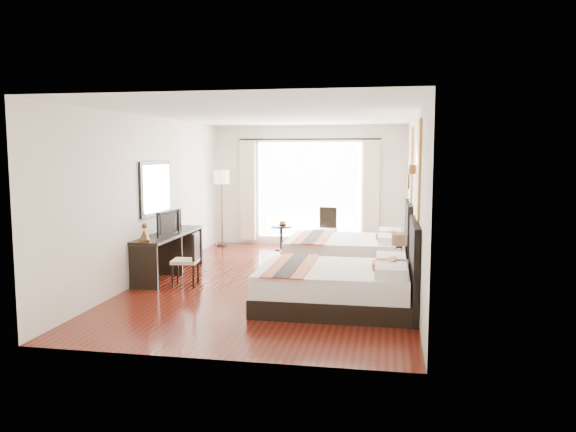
% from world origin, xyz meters
% --- Properties ---
extents(floor, '(4.50, 7.50, 0.01)m').
position_xyz_m(floor, '(0.00, 0.00, -0.01)').
color(floor, '#3C130B').
rests_on(floor, ground).
extents(ceiling, '(4.50, 7.50, 0.02)m').
position_xyz_m(ceiling, '(0.00, 0.00, 2.79)').
color(ceiling, white).
rests_on(ceiling, wall_headboard).
extents(wall_headboard, '(0.01, 7.50, 2.80)m').
position_xyz_m(wall_headboard, '(2.25, 0.00, 1.40)').
color(wall_headboard, silver).
rests_on(wall_headboard, floor).
extents(wall_desk, '(0.01, 7.50, 2.80)m').
position_xyz_m(wall_desk, '(-2.25, 0.00, 1.40)').
color(wall_desk, silver).
rests_on(wall_desk, floor).
extents(wall_window, '(4.50, 0.01, 2.80)m').
position_xyz_m(wall_window, '(0.00, 3.75, 1.40)').
color(wall_window, silver).
rests_on(wall_window, floor).
extents(wall_entry, '(4.50, 0.01, 2.80)m').
position_xyz_m(wall_entry, '(0.00, -3.75, 1.40)').
color(wall_entry, silver).
rests_on(wall_entry, floor).
extents(window_glass, '(2.40, 0.02, 2.20)m').
position_xyz_m(window_glass, '(0.00, 3.73, 1.30)').
color(window_glass, white).
rests_on(window_glass, wall_window).
extents(sheer_curtain, '(2.30, 0.02, 2.10)m').
position_xyz_m(sheer_curtain, '(0.00, 3.67, 1.30)').
color(sheer_curtain, white).
rests_on(sheer_curtain, wall_window).
extents(drape_left, '(0.35, 0.14, 2.35)m').
position_xyz_m(drape_left, '(-1.45, 3.63, 1.28)').
color(drape_left, beige).
rests_on(drape_left, floor).
extents(drape_right, '(0.35, 0.14, 2.35)m').
position_xyz_m(drape_right, '(1.45, 3.63, 1.28)').
color(drape_right, beige).
rests_on(drape_right, floor).
extents(art_panel_near, '(0.03, 0.50, 1.35)m').
position_xyz_m(art_panel_near, '(2.23, -1.49, 1.95)').
color(art_panel_near, '#9B3A16').
rests_on(art_panel_near, wall_headboard).
extents(art_panel_far, '(0.03, 0.50, 1.35)m').
position_xyz_m(art_panel_far, '(2.23, 1.12, 1.95)').
color(art_panel_far, '#9B3A16').
rests_on(art_panel_far, wall_headboard).
extents(wall_sconce, '(0.10, 0.14, 0.14)m').
position_xyz_m(wall_sconce, '(2.19, -0.33, 1.92)').
color(wall_sconce, '#4C331B').
rests_on(wall_sconce, wall_headboard).
extents(mirror_frame, '(0.04, 1.25, 0.95)m').
position_xyz_m(mirror_frame, '(-2.22, 0.07, 1.55)').
color(mirror_frame, black).
rests_on(mirror_frame, wall_desk).
extents(mirror_glass, '(0.01, 1.12, 0.82)m').
position_xyz_m(mirror_glass, '(-2.19, 0.07, 1.55)').
color(mirror_glass, white).
rests_on(mirror_glass, mirror_frame).
extents(bed_near, '(2.20, 1.72, 1.24)m').
position_xyz_m(bed_near, '(1.20, -1.49, 0.32)').
color(bed_near, black).
rests_on(bed_near, floor).
extents(bed_far, '(2.26, 1.76, 1.28)m').
position_xyz_m(bed_far, '(1.18, 1.12, 0.33)').
color(bed_far, black).
rests_on(bed_far, floor).
extents(nightstand, '(0.38, 0.48, 0.46)m').
position_xyz_m(nightstand, '(2.02, -0.33, 0.23)').
color(nightstand, black).
rests_on(nightstand, floor).
extents(table_lamp, '(0.25, 0.25, 0.39)m').
position_xyz_m(table_lamp, '(2.02, -0.24, 0.77)').
color(table_lamp, black).
rests_on(table_lamp, nightstand).
extents(vase, '(0.16, 0.16, 0.13)m').
position_xyz_m(vase, '(2.02, -0.49, 0.57)').
color(vase, black).
rests_on(vase, nightstand).
extents(console_desk, '(0.50, 2.20, 0.76)m').
position_xyz_m(console_desk, '(-1.99, 0.07, 0.38)').
color(console_desk, black).
rests_on(console_desk, floor).
extents(television, '(0.22, 0.75, 0.43)m').
position_xyz_m(television, '(-1.97, -0.12, 0.97)').
color(television, black).
rests_on(television, console_desk).
extents(bronze_figurine, '(0.21, 0.21, 0.26)m').
position_xyz_m(bronze_figurine, '(-1.99, -0.93, 0.89)').
color(bronze_figurine, '#4C331B').
rests_on(bronze_figurine, console_desk).
extents(desk_chair, '(0.45, 0.45, 0.88)m').
position_xyz_m(desk_chair, '(-1.41, -0.65, 0.27)').
color(desk_chair, '#BDB191').
rests_on(desk_chair, floor).
extents(floor_lamp, '(0.36, 0.36, 1.77)m').
position_xyz_m(floor_lamp, '(-1.97, 3.22, 1.50)').
color(floor_lamp, black).
rests_on(floor_lamp, floor).
extents(side_table, '(0.47, 0.47, 0.54)m').
position_xyz_m(side_table, '(-0.52, 2.98, 0.27)').
color(side_table, black).
rests_on(side_table, floor).
extents(fruit_bowl, '(0.24, 0.24, 0.05)m').
position_xyz_m(fruit_bowl, '(-0.49, 2.99, 0.56)').
color(fruit_bowl, '#492A1A').
rests_on(fruit_bowl, side_table).
extents(window_chair, '(0.51, 0.51, 0.94)m').
position_xyz_m(window_chair, '(0.45, 3.26, 0.29)').
color(window_chair, '#BDB191').
rests_on(window_chair, floor).
extents(jute_rug, '(1.49, 1.27, 0.01)m').
position_xyz_m(jute_rug, '(0.20, 2.69, 0.01)').
color(jute_rug, tan).
rests_on(jute_rug, floor).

